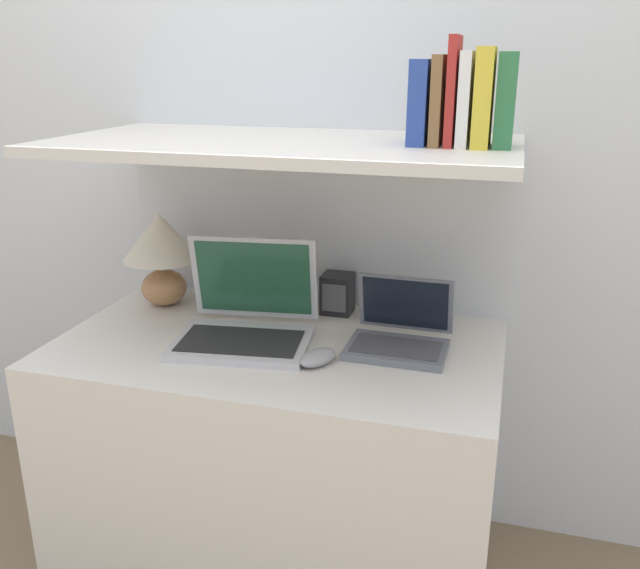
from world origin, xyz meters
name	(u,v)px	position (x,y,z in m)	size (l,w,h in m)	color
wall_back	(319,152)	(0.00, 0.76, 1.20)	(6.00, 0.05, 2.40)	silver
desk	(280,459)	(0.00, 0.35, 0.37)	(1.20, 0.69, 0.74)	silver
back_riser	(315,332)	(0.00, 0.71, 0.62)	(1.20, 0.04, 1.25)	silver
shelf	(283,145)	(0.00, 0.42, 1.26)	(1.20, 0.62, 0.03)	silver
table_lamp	(161,247)	(-0.44, 0.53, 0.92)	(0.23, 0.23, 0.29)	#B27A4C
laptop_large	(246,320)	(-0.09, 0.34, 0.79)	(0.40, 0.36, 0.27)	silver
laptop_small	(399,334)	(0.33, 0.40, 0.78)	(0.26, 0.23, 0.18)	slate
computer_mouse	(318,357)	(0.14, 0.24, 0.76)	(0.11, 0.13, 0.04)	#99999E
router_box	(338,293)	(0.10, 0.61, 0.80)	(0.09, 0.09, 0.12)	black
book_green	(506,100)	(0.55, 0.42, 1.38)	(0.04, 0.13, 0.21)	#2D7042
book_yellow	(484,98)	(0.50, 0.42, 1.39)	(0.04, 0.16, 0.22)	gold
book_white	(466,99)	(0.46, 0.42, 1.38)	(0.03, 0.15, 0.22)	silver
book_red	(453,91)	(0.43, 0.42, 1.40)	(0.02, 0.14, 0.25)	#A82823
book_brown	(439,101)	(0.39, 0.42, 1.38)	(0.02, 0.15, 0.21)	brown
book_blue	(420,102)	(0.35, 0.42, 1.37)	(0.04, 0.14, 0.20)	#284293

